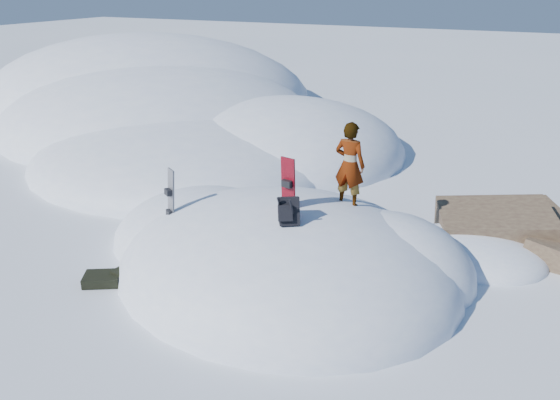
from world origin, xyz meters
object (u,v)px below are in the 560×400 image
at_px(snowboard_red, 288,198).
at_px(snowboard_dark, 171,204).
at_px(person, 350,165).
at_px(backpack, 288,211).

relative_size(snowboard_red, snowboard_dark, 1.07).
height_order(snowboard_dark, person, person).
bearing_deg(backpack, snowboard_dark, 144.70).
relative_size(snowboard_dark, backpack, 2.51).
height_order(snowboard_dark, backpack, backpack).
distance_m(snowboard_red, person, 1.41).
xyz_separation_m(snowboard_red, person, (0.84, 1.04, 0.46)).
bearing_deg(snowboard_red, snowboard_dark, -158.72).
xyz_separation_m(snowboard_dark, person, (3.31, 1.42, 0.90)).
bearing_deg(snowboard_dark, snowboard_red, 40.87).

